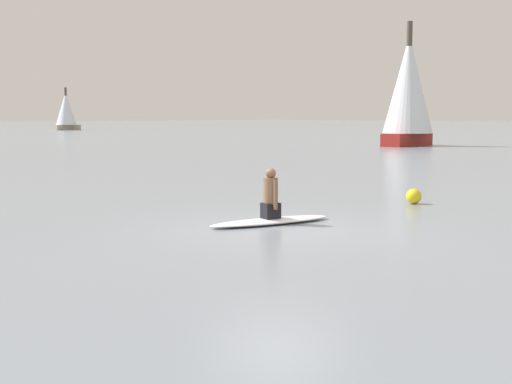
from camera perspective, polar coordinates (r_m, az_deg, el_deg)
The scene contains 6 objects.
ground_plane at distance 13.48m, azimuth 1.70°, elevation -3.00°, with size 400.00×400.00×0.00m, color gray.
surfboard at distance 14.14m, azimuth 1.18°, elevation -2.33°, with size 2.70×0.63×0.11m, color white.
person_paddler at distance 14.08m, azimuth 1.18°, elevation -0.29°, with size 0.44×0.38×1.00m.
sailboat_distant at distance 103.48m, azimuth -14.92°, elevation 6.34°, with size 3.19×4.15×5.90m.
sailboat_near_left at distance 50.56m, azimuth 12.06°, elevation 8.09°, with size 3.80×5.01×8.46m.
buoy_marker at distance 17.69m, azimuth 12.48°, elevation -0.34°, with size 0.37×0.37×0.37m, color yellow.
Camera 1 is at (9.36, -9.46, 2.16)m, focal length 50.13 mm.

